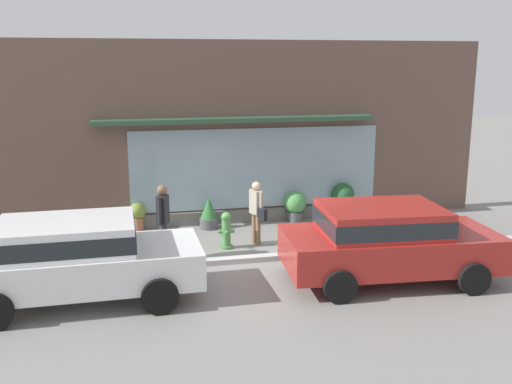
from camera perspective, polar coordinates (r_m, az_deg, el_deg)
name	(u,v)px	position (r m, az deg, el deg)	size (l,w,h in m)	color
ground_plane	(262,257)	(13.15, 0.58, -6.46)	(60.00, 60.00, 0.00)	gray
curb_strip	(264,258)	(12.94, 0.79, -6.49)	(14.00, 0.24, 0.12)	#B2B2AD
storefront	(235,135)	(15.65, -2.05, 5.62)	(14.00, 0.81, 4.87)	brown
fire_hydrant	(226,230)	(13.68, -2.95, -3.78)	(0.39, 0.35, 0.88)	#4C8C47
pedestrian_with_handbag	(257,209)	(13.82, 0.07, -1.66)	(0.34, 0.63, 1.54)	brown
pedestrian_passerby	(163,217)	(12.87, -9.13, -2.40)	(0.30, 0.42, 1.70)	#333847
parked_car_red	(386,238)	(11.85, 12.71, -4.47)	(4.34, 2.33, 1.55)	maroon
parked_car_white	(75,255)	(11.08, -17.37, -5.98)	(4.38, 2.08, 1.54)	white
potted_plant_low_front	(295,205)	(15.96, 3.86, -1.26)	(0.62, 0.62, 0.85)	#4C4C51
potted_plant_corner_tall	(209,214)	(15.31, -4.66, -2.13)	(0.50, 0.50, 0.84)	#4C4C51
potted_plant_window_left	(343,198)	(16.45, 8.53, -0.57)	(0.64, 0.64, 0.99)	#B7B2A3
potted_plant_near_hydrant	(138,214)	(15.40, -11.58, -2.18)	(0.43, 0.43, 0.73)	#9E6042
potted_plant_by_entrance	(409,209)	(16.89, 14.80, -1.58)	(0.27, 0.27, 0.50)	#B7B2A3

